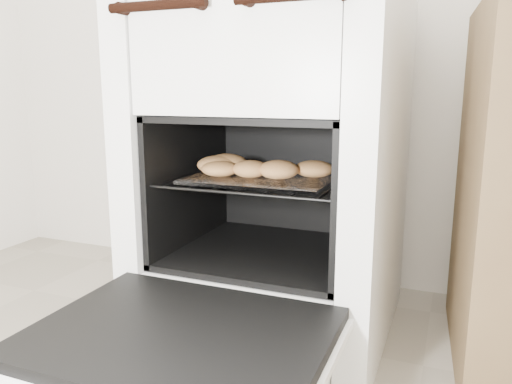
% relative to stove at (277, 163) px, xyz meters
% --- Properties ---
extents(stove, '(0.67, 0.74, 1.03)m').
position_rel_stove_xyz_m(stove, '(0.00, 0.00, 0.00)').
color(stove, white).
rests_on(stove, ground).
extents(oven_door, '(0.60, 0.47, 0.04)m').
position_rel_stove_xyz_m(oven_door, '(0.00, -0.56, -0.28)').
color(oven_door, black).
rests_on(oven_door, stove).
extents(oven_rack, '(0.49, 0.47, 0.01)m').
position_rel_stove_xyz_m(oven_rack, '(0.00, -0.07, -0.03)').
color(oven_rack, black).
rests_on(oven_rack, stove).
extents(foil_sheet, '(0.38, 0.33, 0.01)m').
position_rel_stove_xyz_m(foil_sheet, '(0.00, -0.10, -0.03)').
color(foil_sheet, white).
rests_on(foil_sheet, oven_rack).
extents(baked_rolls, '(0.41, 0.22, 0.05)m').
position_rel_stove_xyz_m(baked_rolls, '(-0.04, -0.11, 0.00)').
color(baked_rolls, '#BD824B').
rests_on(baked_rolls, foil_sheet).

